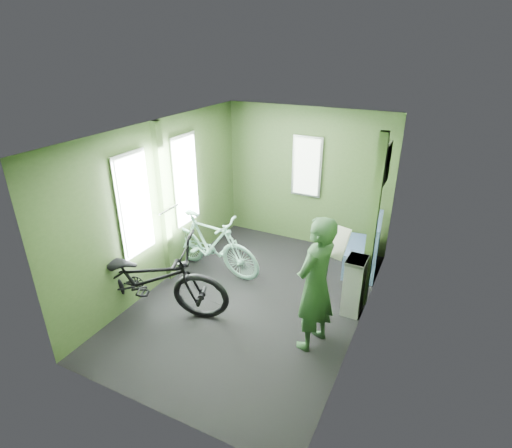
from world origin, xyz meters
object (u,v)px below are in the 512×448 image
Objects in this scene: passenger at (316,284)px; waste_box at (354,286)px; bicycle_mint at (212,272)px; bicycle_black at (151,314)px; bench_seat at (363,255)px.

waste_box is at bearing 177.63° from passenger.
bicycle_mint is 2.13× the size of waste_box.
bicycle_black is 3.19m from bench_seat.
waste_box reaches higher than bicycle_mint.
bench_seat is at bearing -59.63° from bicycle_black.
waste_box is (2.14, -0.02, 0.39)m from bicycle_mint.
passenger is 0.95m from waste_box.
bench_seat is at bearing -55.88° from bicycle_mint.
bicycle_black is 2.63m from waste_box.
bicycle_mint is 1.89× the size of bench_seat.
bicycle_mint is at bearing -97.63° from passenger.
bicycle_mint is 1.03× the size of passenger.
passenger is (1.87, -0.83, 0.80)m from bicycle_mint.
bicycle_black is 2.39× the size of bench_seat.
passenger is at bearing -101.17° from bench_seat.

